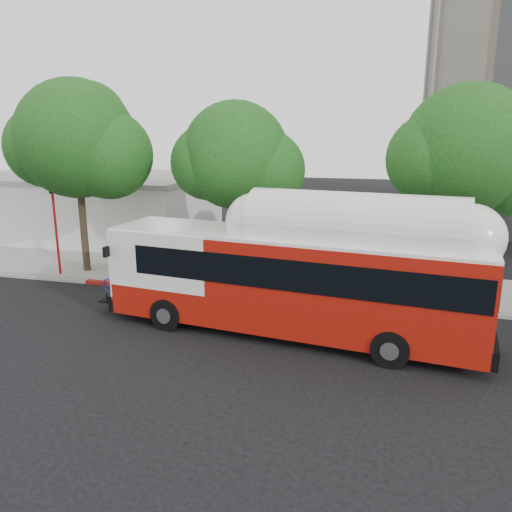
# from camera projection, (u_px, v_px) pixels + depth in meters

# --- Properties ---
(ground) EXTENTS (120.00, 120.00, 0.00)m
(ground) POSITION_uv_depth(u_px,v_px,m) (217.00, 329.00, 18.81)
(ground) COLOR black
(ground) RESTS_ON ground
(sidewalk) EXTENTS (60.00, 5.00, 0.15)m
(sidewalk) POSITION_uv_depth(u_px,v_px,m) (259.00, 278.00, 24.89)
(sidewalk) COLOR gray
(sidewalk) RESTS_ON ground
(curb_strip) EXTENTS (60.00, 0.30, 0.15)m
(curb_strip) POSITION_uv_depth(u_px,v_px,m) (245.00, 295.00, 22.45)
(curb_strip) COLOR gray
(curb_strip) RESTS_ON ground
(red_curb_segment) EXTENTS (10.00, 0.32, 0.16)m
(red_curb_segment) POSITION_uv_depth(u_px,v_px,m) (183.00, 289.00, 23.16)
(red_curb_segment) COLOR maroon
(red_curb_segment) RESTS_ON ground
(street_tree_left) EXTENTS (6.67, 5.80, 9.74)m
(street_tree_left) POSITION_uv_depth(u_px,v_px,m) (86.00, 144.00, 24.41)
(street_tree_left) COLOR #2D2116
(street_tree_left) RESTS_ON ground
(street_tree_mid) EXTENTS (5.75, 5.00, 8.62)m
(street_tree_mid) POSITION_uv_depth(u_px,v_px,m) (244.00, 160.00, 23.16)
(street_tree_mid) COLOR #2D2116
(street_tree_mid) RESTS_ON ground
(street_tree_right) EXTENTS (6.21, 5.40, 9.18)m
(street_tree_right) POSITION_uv_depth(u_px,v_px,m) (478.00, 155.00, 20.49)
(street_tree_right) COLOR #2D2116
(street_tree_right) RESTS_ON ground
(low_commercial_bldg) EXTENTS (16.20, 10.20, 4.25)m
(low_commercial_bldg) POSITION_uv_depth(u_px,v_px,m) (90.00, 205.00, 34.75)
(low_commercial_bldg) COLOR silver
(low_commercial_bldg) RESTS_ON ground
(transit_bus) EXTENTS (14.65, 4.61, 4.27)m
(transit_bus) POSITION_uv_depth(u_px,v_px,m) (292.00, 282.00, 17.87)
(transit_bus) COLOR #9E140B
(transit_bus) RESTS_ON ground
(signal_pole) EXTENTS (0.13, 0.43, 4.52)m
(signal_pole) POSITION_uv_depth(u_px,v_px,m) (56.00, 232.00, 24.88)
(signal_pole) COLOR #A21112
(signal_pole) RESTS_ON ground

